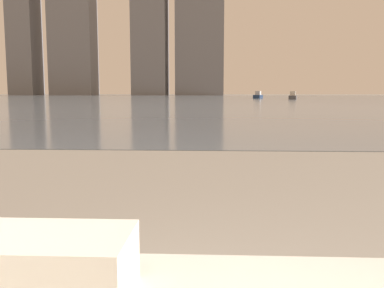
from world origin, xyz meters
name	(u,v)px	position (x,y,z in m)	size (l,w,h in m)	color
towel_stack	(51,267)	(-0.03, 0.91, 0.63)	(0.29, 0.20, 0.12)	silver
harbor_water	(211,98)	(0.00, 62.00, 0.01)	(180.00, 110.00, 0.01)	slate
harbor_boat_2	(258,96)	(6.70, 62.00, 0.37)	(1.69, 2.91, 1.03)	navy
harbor_boat_4	(293,96)	(10.40, 55.46, 0.36)	(1.48, 2.80, 1.00)	#4C4C51
skyline_tower_2	(150,39)	(-16.85, 118.00, 15.28)	(9.05, 10.68, 30.56)	slate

